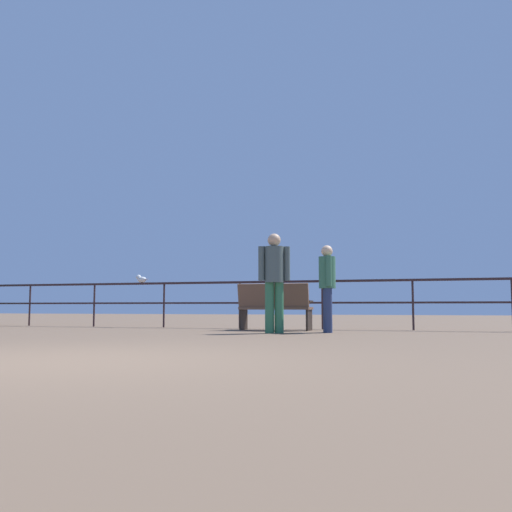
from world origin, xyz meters
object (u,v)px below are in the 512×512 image
bench_near_left (274,305)px  seagull_on_rail (141,279)px  person_at_railing (274,276)px  person_by_bench (327,282)px

bench_near_left → seagull_on_rail: seagull_on_rail is taller
bench_near_left → seagull_on_rail: 3.64m
bench_near_left → person_at_railing: size_ratio=0.82×
bench_near_left → person_by_bench: bearing=-29.8°
person_by_bench → person_at_railing: size_ratio=0.90×
person_by_bench → person_at_railing: 1.03m
person_by_bench → bench_near_left: bearing=150.2°
person_by_bench → person_at_railing: (-0.87, -0.53, 0.11)m
seagull_on_rail → bench_near_left: bearing=-13.8°
person_at_railing → seagull_on_rail: (-3.81, 2.07, 0.09)m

